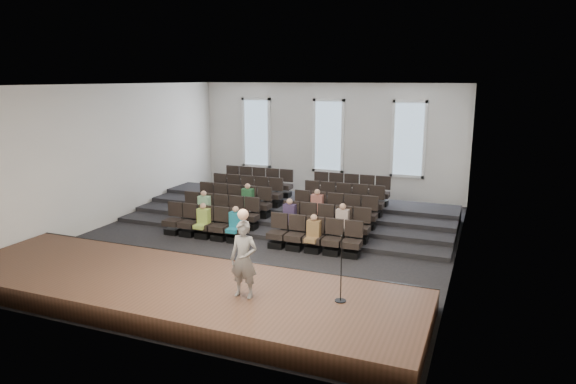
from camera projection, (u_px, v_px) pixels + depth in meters
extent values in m
plane|color=black|center=(264.00, 239.00, 16.90)|extent=(14.00, 14.00, 0.00)
cube|color=white|center=(262.00, 84.00, 15.81)|extent=(12.00, 14.00, 0.02)
cube|color=silver|center=(329.00, 140.00, 22.72)|extent=(12.00, 0.04, 5.00)
cube|color=silver|center=(114.00, 220.00, 10.00)|extent=(12.00, 0.04, 5.00)
cube|color=silver|center=(112.00, 154.00, 18.54)|extent=(0.04, 14.00, 5.00)
cube|color=silver|center=(461.00, 178.00, 14.18)|extent=(0.04, 14.00, 5.00)
cube|color=#482C1E|center=(175.00, 290.00, 12.22)|extent=(11.80, 3.60, 0.50)
cube|color=black|center=(213.00, 266.00, 13.83)|extent=(11.80, 0.06, 0.52)
cube|color=black|center=(290.00, 219.00, 18.99)|extent=(11.80, 4.80, 0.15)
cube|color=black|center=(295.00, 214.00, 19.45)|extent=(11.80, 3.75, 0.30)
cube|color=black|center=(300.00, 209.00, 19.91)|extent=(11.80, 2.70, 0.45)
cube|color=black|center=(304.00, 204.00, 20.37)|extent=(11.80, 1.65, 0.60)
cube|color=black|center=(173.00, 231.00, 17.47)|extent=(0.47, 0.43, 0.20)
cube|color=black|center=(173.00, 222.00, 17.40)|extent=(0.55, 0.50, 0.19)
cube|color=black|center=(176.00, 209.00, 17.50)|extent=(0.55, 0.08, 0.50)
cube|color=black|center=(188.00, 233.00, 17.25)|extent=(0.47, 0.43, 0.20)
cube|color=black|center=(188.00, 224.00, 17.18)|extent=(0.55, 0.50, 0.19)
cube|color=black|center=(191.00, 211.00, 17.28)|extent=(0.55, 0.08, 0.50)
cube|color=black|center=(204.00, 235.00, 17.03)|extent=(0.47, 0.43, 0.20)
cube|color=black|center=(203.00, 226.00, 16.97)|extent=(0.55, 0.50, 0.19)
cube|color=black|center=(206.00, 213.00, 17.07)|extent=(0.55, 0.08, 0.50)
cube|color=black|center=(219.00, 237.00, 16.82)|extent=(0.47, 0.43, 0.20)
cube|color=black|center=(219.00, 228.00, 16.75)|extent=(0.55, 0.50, 0.19)
cube|color=black|center=(222.00, 214.00, 16.85)|extent=(0.55, 0.08, 0.50)
cube|color=black|center=(236.00, 239.00, 16.60)|extent=(0.47, 0.43, 0.20)
cube|color=black|center=(236.00, 230.00, 16.53)|extent=(0.55, 0.50, 0.19)
cube|color=black|center=(238.00, 216.00, 16.63)|extent=(0.55, 0.08, 0.50)
cube|color=black|center=(277.00, 244.00, 16.08)|extent=(0.47, 0.43, 0.20)
cube|color=black|center=(277.00, 235.00, 16.01)|extent=(0.55, 0.50, 0.19)
cube|color=black|center=(279.00, 221.00, 16.11)|extent=(0.55, 0.08, 0.50)
cube|color=black|center=(295.00, 247.00, 15.86)|extent=(0.47, 0.43, 0.20)
cube|color=black|center=(295.00, 237.00, 15.79)|extent=(0.55, 0.50, 0.19)
cube|color=black|center=(297.00, 222.00, 15.89)|extent=(0.55, 0.08, 0.50)
cube|color=black|center=(313.00, 249.00, 15.64)|extent=(0.47, 0.43, 0.20)
cube|color=black|center=(313.00, 239.00, 15.57)|extent=(0.55, 0.50, 0.19)
cube|color=black|center=(316.00, 224.00, 15.68)|extent=(0.55, 0.08, 0.50)
cube|color=black|center=(332.00, 251.00, 15.42)|extent=(0.47, 0.43, 0.20)
cube|color=black|center=(332.00, 242.00, 15.36)|extent=(0.55, 0.50, 0.19)
cube|color=black|center=(334.00, 227.00, 15.46)|extent=(0.55, 0.08, 0.50)
cube|color=black|center=(351.00, 254.00, 15.21)|extent=(0.47, 0.43, 0.20)
cube|color=black|center=(352.00, 244.00, 15.14)|extent=(0.55, 0.50, 0.19)
cube|color=black|center=(354.00, 229.00, 15.24)|extent=(0.55, 0.08, 0.50)
cube|color=black|center=(190.00, 219.00, 18.39)|extent=(0.47, 0.43, 0.20)
cube|color=black|center=(189.00, 211.00, 18.32)|extent=(0.55, 0.50, 0.19)
cube|color=black|center=(192.00, 198.00, 18.42)|extent=(0.55, 0.08, 0.50)
cube|color=black|center=(204.00, 221.00, 18.17)|extent=(0.47, 0.43, 0.20)
cube|color=black|center=(204.00, 212.00, 18.10)|extent=(0.55, 0.50, 0.19)
cube|color=black|center=(206.00, 200.00, 18.20)|extent=(0.55, 0.08, 0.50)
cube|color=black|center=(219.00, 223.00, 17.95)|extent=(0.47, 0.43, 0.20)
cube|color=black|center=(219.00, 214.00, 17.89)|extent=(0.55, 0.50, 0.19)
cube|color=black|center=(221.00, 201.00, 17.99)|extent=(0.55, 0.08, 0.50)
cube|color=black|center=(234.00, 224.00, 17.74)|extent=(0.47, 0.43, 0.20)
cube|color=black|center=(234.00, 216.00, 17.67)|extent=(0.55, 0.50, 0.19)
cube|color=black|center=(237.00, 203.00, 17.77)|extent=(0.55, 0.08, 0.50)
cube|color=black|center=(250.00, 226.00, 17.52)|extent=(0.47, 0.43, 0.20)
cube|color=black|center=(250.00, 217.00, 17.45)|extent=(0.55, 0.50, 0.19)
cube|color=black|center=(252.00, 204.00, 17.55)|extent=(0.55, 0.08, 0.50)
cube|color=black|center=(289.00, 231.00, 16.99)|extent=(0.47, 0.43, 0.20)
cube|color=black|center=(289.00, 222.00, 16.93)|extent=(0.55, 0.50, 0.19)
cube|color=black|center=(292.00, 208.00, 17.03)|extent=(0.55, 0.08, 0.50)
cube|color=black|center=(306.00, 233.00, 16.78)|extent=(0.47, 0.43, 0.20)
cube|color=black|center=(306.00, 224.00, 16.71)|extent=(0.55, 0.50, 0.19)
cube|color=black|center=(309.00, 210.00, 16.81)|extent=(0.55, 0.08, 0.50)
cube|color=black|center=(324.00, 235.00, 16.56)|extent=(0.47, 0.43, 0.20)
cube|color=black|center=(324.00, 225.00, 16.49)|extent=(0.55, 0.50, 0.19)
cube|color=black|center=(326.00, 212.00, 16.59)|extent=(0.55, 0.08, 0.50)
cube|color=black|center=(342.00, 237.00, 16.34)|extent=(0.47, 0.43, 0.20)
cube|color=black|center=(342.00, 227.00, 16.28)|extent=(0.55, 0.50, 0.19)
cube|color=black|center=(344.00, 213.00, 16.38)|extent=(0.55, 0.08, 0.50)
cube|color=black|center=(360.00, 239.00, 16.13)|extent=(0.47, 0.43, 0.20)
cube|color=black|center=(360.00, 229.00, 16.06)|extent=(0.55, 0.50, 0.19)
cube|color=black|center=(362.00, 215.00, 16.16)|extent=(0.55, 0.08, 0.50)
cube|color=black|center=(205.00, 208.00, 19.31)|extent=(0.47, 0.42, 0.20)
cube|color=black|center=(204.00, 200.00, 19.24)|extent=(0.55, 0.50, 0.19)
cube|color=black|center=(207.00, 189.00, 19.34)|extent=(0.55, 0.08, 0.50)
cube|color=black|center=(219.00, 210.00, 19.09)|extent=(0.47, 0.42, 0.20)
cube|color=black|center=(218.00, 202.00, 19.02)|extent=(0.55, 0.50, 0.19)
cube|color=black|center=(221.00, 190.00, 19.12)|extent=(0.55, 0.08, 0.50)
cube|color=black|center=(233.00, 211.00, 18.87)|extent=(0.47, 0.42, 0.20)
cube|color=black|center=(233.00, 203.00, 18.80)|extent=(0.55, 0.50, 0.19)
cube|color=black|center=(235.00, 191.00, 18.91)|extent=(0.55, 0.08, 0.50)
cube|color=black|center=(248.00, 213.00, 18.66)|extent=(0.47, 0.42, 0.20)
cube|color=black|center=(247.00, 205.00, 18.59)|extent=(0.55, 0.50, 0.19)
cube|color=black|center=(250.00, 192.00, 18.69)|extent=(0.55, 0.08, 0.50)
cube|color=black|center=(263.00, 214.00, 18.44)|extent=(0.47, 0.42, 0.20)
cube|color=black|center=(263.00, 206.00, 18.37)|extent=(0.55, 0.50, 0.19)
cube|color=black|center=(265.00, 194.00, 18.47)|extent=(0.55, 0.08, 0.50)
cube|color=black|center=(300.00, 218.00, 17.91)|extent=(0.47, 0.42, 0.20)
cube|color=black|center=(300.00, 210.00, 17.85)|extent=(0.55, 0.50, 0.19)
cube|color=black|center=(303.00, 197.00, 17.95)|extent=(0.55, 0.08, 0.50)
cube|color=black|center=(317.00, 220.00, 17.70)|extent=(0.47, 0.42, 0.20)
cube|color=black|center=(317.00, 212.00, 17.63)|extent=(0.55, 0.50, 0.19)
cube|color=black|center=(319.00, 199.00, 17.73)|extent=(0.55, 0.08, 0.50)
cube|color=black|center=(333.00, 222.00, 17.48)|extent=(0.47, 0.42, 0.20)
cube|color=black|center=(333.00, 213.00, 17.41)|extent=(0.55, 0.50, 0.19)
cube|color=black|center=(335.00, 200.00, 17.51)|extent=(0.55, 0.08, 0.50)
cube|color=black|center=(350.00, 224.00, 17.26)|extent=(0.47, 0.42, 0.20)
cube|color=black|center=(351.00, 215.00, 17.20)|extent=(0.55, 0.50, 0.19)
cube|color=black|center=(353.00, 202.00, 17.30)|extent=(0.55, 0.08, 0.50)
cube|color=black|center=(368.00, 226.00, 17.05)|extent=(0.47, 0.42, 0.20)
cube|color=black|center=(368.00, 217.00, 16.98)|extent=(0.55, 0.50, 0.19)
cube|color=black|center=(370.00, 203.00, 17.08)|extent=(0.55, 0.08, 0.50)
cube|color=black|center=(218.00, 199.00, 20.23)|extent=(0.47, 0.42, 0.20)
cube|color=black|center=(218.00, 191.00, 20.16)|extent=(0.55, 0.50, 0.19)
cube|color=black|center=(220.00, 180.00, 20.26)|extent=(0.55, 0.08, 0.50)
cube|color=black|center=(232.00, 200.00, 20.01)|extent=(0.47, 0.42, 0.20)
cube|color=black|center=(232.00, 192.00, 19.94)|extent=(0.55, 0.50, 0.19)
cube|color=black|center=(234.00, 181.00, 20.04)|extent=(0.55, 0.08, 0.50)
cube|color=black|center=(246.00, 201.00, 19.79)|extent=(0.47, 0.42, 0.20)
cube|color=black|center=(245.00, 193.00, 19.72)|extent=(0.55, 0.50, 0.19)
cube|color=black|center=(248.00, 182.00, 19.83)|extent=(0.55, 0.08, 0.50)
cube|color=black|center=(260.00, 203.00, 19.57)|extent=(0.47, 0.42, 0.20)
cube|color=black|center=(260.00, 195.00, 19.51)|extent=(0.55, 0.50, 0.19)
cube|color=black|center=(262.00, 183.00, 19.61)|extent=(0.55, 0.08, 0.50)
cube|color=black|center=(274.00, 204.00, 19.36)|extent=(0.47, 0.42, 0.20)
cube|color=black|center=(274.00, 196.00, 19.29)|extent=(0.55, 0.50, 0.19)
cube|color=black|center=(276.00, 184.00, 19.39)|extent=(0.55, 0.08, 0.50)
cube|color=black|center=(310.00, 207.00, 18.83)|extent=(0.47, 0.42, 0.20)
cube|color=black|center=(310.00, 199.00, 18.77)|extent=(0.55, 0.50, 0.19)
cube|color=black|center=(312.00, 187.00, 18.87)|extent=(0.55, 0.08, 0.50)
cube|color=black|center=(326.00, 209.00, 18.62)|extent=(0.47, 0.42, 0.20)
cube|color=black|center=(326.00, 201.00, 18.55)|extent=(0.55, 0.50, 0.19)
cube|color=black|center=(328.00, 188.00, 18.65)|extent=(0.55, 0.08, 0.50)
cube|color=black|center=(342.00, 210.00, 18.40)|extent=(0.47, 0.42, 0.20)
cube|color=black|center=(342.00, 202.00, 18.33)|extent=(0.55, 0.50, 0.19)
cube|color=black|center=(344.00, 190.00, 18.43)|extent=(0.55, 0.08, 0.50)
cube|color=black|center=(358.00, 212.00, 18.18)|extent=(0.47, 0.42, 0.20)
cube|color=black|center=(358.00, 204.00, 18.12)|extent=(0.55, 0.50, 0.19)
cube|color=black|center=(360.00, 191.00, 18.22)|extent=(0.55, 0.08, 0.50)
cube|color=black|center=(375.00, 214.00, 17.97)|extent=(0.47, 0.42, 0.20)
cube|color=black|center=(375.00, 205.00, 17.90)|extent=(0.55, 0.50, 0.19)
cube|color=black|center=(377.00, 192.00, 18.00)|extent=(0.55, 0.08, 0.50)
cube|color=black|center=(231.00, 190.00, 21.15)|extent=(0.47, 0.42, 0.20)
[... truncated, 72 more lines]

